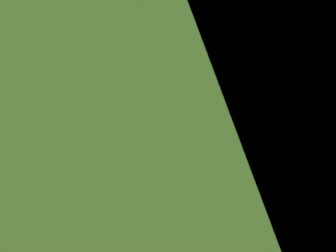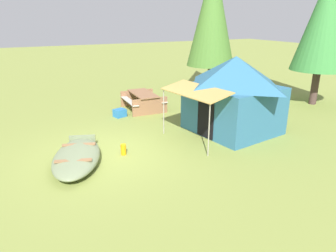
{
  "view_description": "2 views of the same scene",
  "coord_description": "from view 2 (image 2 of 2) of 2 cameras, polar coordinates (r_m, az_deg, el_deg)",
  "views": [
    {
      "loc": [
        -6.1,
        7.89,
        3.81
      ],
      "look_at": [
        0.45,
        1.19,
        1.29
      ],
      "focal_mm": 33.31,
      "sensor_mm": 36.0,
      "label": 1
    },
    {
      "loc": [
        8.29,
        -2.32,
        3.83
      ],
      "look_at": [
        0.6,
        1.6,
        0.81
      ],
      "focal_mm": 33.15,
      "sensor_mm": 36.0,
      "label": 2
    }
  ],
  "objects": [
    {
      "name": "ground_plane",
      "position": [
        9.42,
        -10.41,
        -5.04
      ],
      "size": [
        80.0,
        80.0,
        0.0
      ],
      "primitive_type": "plane",
      "color": "olive"
    },
    {
      "name": "beached_rowboat",
      "position": [
        8.97,
        -16.41,
        -5.42
      ],
      "size": [
        2.98,
        2.08,
        0.38
      ],
      "color": "#6E7B59",
      "rests_on": "ground_plane"
    },
    {
      "name": "canvas_cabin_tent",
      "position": [
        11.0,
        12.01,
        5.9
      ],
      "size": [
        3.29,
        3.95,
        2.63
      ],
      "color": "#2D6485",
      "rests_on": "ground_plane"
    },
    {
      "name": "picnic_table",
      "position": [
        13.62,
        -4.59,
        4.98
      ],
      "size": [
        1.95,
        1.63,
        0.75
      ],
      "color": "#8D5F41",
      "rests_on": "ground_plane"
    },
    {
      "name": "cooler_box",
      "position": [
        12.81,
        -8.86,
        2.39
      ],
      "size": [
        0.5,
        0.54,
        0.32
      ],
      "primitive_type": "cube",
      "rotation": [
        0.0,
        0.0,
        1.87
      ],
      "color": "#2770B7",
      "rests_on": "ground_plane"
    },
    {
      "name": "fuel_can",
      "position": [
        9.25,
        -8.2,
        -4.29
      ],
      "size": [
        0.22,
        0.22,
        0.33
      ],
      "primitive_type": "cylinder",
      "rotation": [
        0.0,
        0.0,
        5.73
      ],
      "color": "orange",
      "rests_on": "ground_plane"
    },
    {
      "name": "pine_tree_back_left",
      "position": [
        15.68,
        26.98,
        17.15
      ],
      "size": [
        2.48,
        2.48,
        6.02
      ],
      "color": "#483330",
      "rests_on": "ground_plane"
    },
    {
      "name": "pine_tree_far_center",
      "position": [
        16.89,
        8.13,
        19.89
      ],
      "size": [
        2.49,
        2.49,
        6.72
      ],
      "color": "brown",
      "rests_on": "ground_plane"
    }
  ]
}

